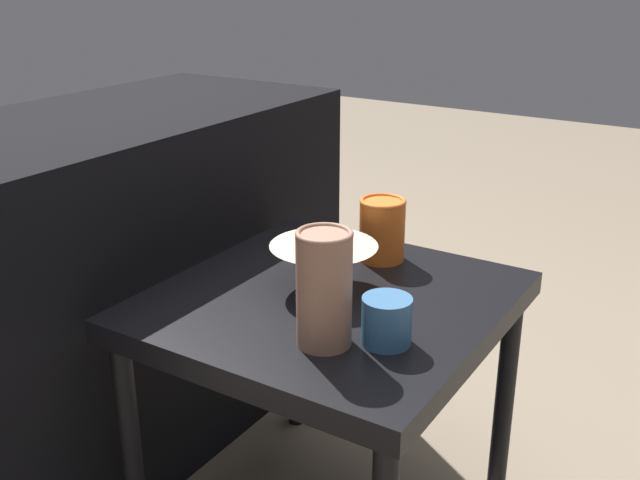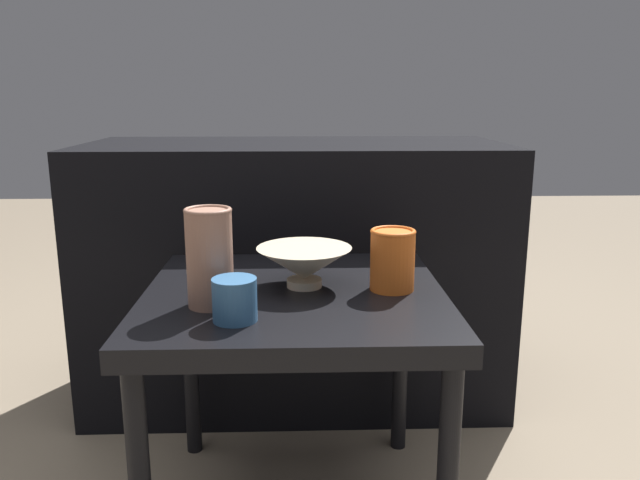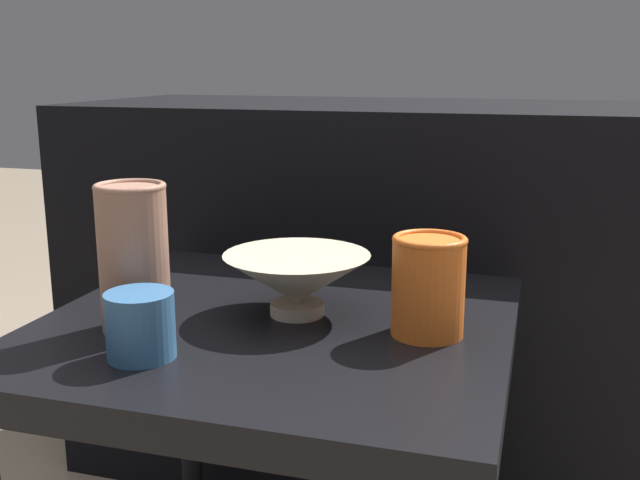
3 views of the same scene
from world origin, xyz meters
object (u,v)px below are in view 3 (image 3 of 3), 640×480
at_px(bowl, 297,280).
at_px(vase_colorful_right, 428,284).
at_px(vase_textured_left, 134,256).
at_px(cup, 140,325).

bearing_deg(bowl, vase_colorful_right, -7.67).
bearing_deg(vase_textured_left, vase_colorful_right, 13.74).
distance_m(vase_colorful_right, cup, 0.33).
distance_m(vase_textured_left, vase_colorful_right, 0.34).
height_order(bowl, vase_textured_left, vase_textured_left).
distance_m(bowl, vase_textured_left, 0.20).
relative_size(bowl, cup, 2.48).
relative_size(vase_colorful_right, cup, 1.59).
xyz_separation_m(bowl, vase_textured_left, (-0.17, -0.10, 0.04)).
distance_m(bowl, vase_colorful_right, 0.17).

